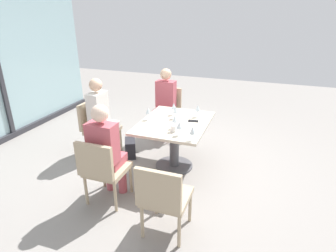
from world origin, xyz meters
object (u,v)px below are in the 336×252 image
Objects in this scene: wine_glass_5 at (148,111)px; wine_glass_6 at (174,106)px; person_far_left at (106,148)px; dining_table_main at (174,133)px; wine_glass_0 at (175,110)px; chair_far_right at (167,109)px; handbag_0 at (130,148)px; chair_near_window at (97,125)px; person_near_window at (102,114)px; wine_glass_4 at (175,119)px; chair_far_left at (103,168)px; person_far_right at (165,100)px; wine_glass_3 at (179,126)px; cell_phone_on_table at (193,121)px; handbag_1 at (150,186)px; coffee_cup at (173,128)px; chair_side_end at (164,196)px; wine_glass_2 at (198,108)px; wine_glass_1 at (192,131)px; handbag_2 at (185,132)px.

wine_glass_5 is 0.43m from wine_glass_6.
dining_table_main is at bearing -27.36° from person_far_left.
chair_far_right is at bearing 26.46° from wine_glass_0.
chair_near_window is at bearing 70.64° from handbag_0.
wine_glass_4 is (-0.22, -1.27, 0.16)m from person_near_window.
person_far_left is (-2.12, 0.00, 0.20)m from chair_far_right.
person_far_right is (2.12, 0.00, 0.20)m from chair_far_left.
person_far_left reaches higher than wine_glass_0.
wine_glass_3 is at bearing -153.15° from person_far_right.
wine_glass_6 is 1.28× the size of cell_phone_on_table.
coffee_cup is at bearing -14.45° from handbag_1.
person_near_window is at bearing 58.57° from handbag_1.
chair_side_end is at bearing -107.35° from chair_far_left.
wine_glass_2 is 1.00× the size of wine_glass_4.
dining_table_main is 1.23m from chair_far_left.
person_far_left is at bearing -145.79° from person_near_window.
person_far_left is at bearing 165.80° from handbag_0.
wine_glass_5 is at bearing -172.87° from person_far_right.
wine_glass_3 is (-0.55, -0.23, 0.00)m from wine_glass_0.
wine_glass_0 reaches higher than handbag_0.
chair_near_window is 1.82m from wine_glass_1.
wine_glass_3 is 1.00× the size of wine_glass_5.
wine_glass_2 is 2.06× the size of coffee_cup.
wine_glass_5 is 1.28× the size of cell_phone_on_table.
wine_glass_3 is at bearing -29.80° from handbag_1.
chair_far_right is at bearing 24.05° from wine_glass_4.
coffee_cup is (-0.30, -0.49, -0.09)m from wine_glass_5.
wine_glass_1 is at bearing -147.57° from wine_glass_6.
chair_far_left is at bearing 173.07° from wine_glass_5.
handbag_1 is at bearing 152.50° from cell_phone_on_table.
chair_far_right is 4.70× the size of wine_glass_2.
wine_glass_4 is at bearing -8.77° from handbag_1.
chair_side_end is at bearing 174.49° from cell_phone_on_table.
chair_far_left is at bearing 163.51° from wine_glass_6.
chair_near_window is at bearing 76.53° from coffee_cup.
chair_near_window is 1.37m from chair_far_right.
person_near_window is 1.00× the size of person_far_left.
chair_side_end is 4.70× the size of wine_glass_0.
wine_glass_6 is at bearing -76.91° from chair_near_window.
wine_glass_6 is 1.30m from handbag_1.
wine_glass_1 is at bearing -144.88° from handbag_2.
handbag_1 is (-0.76, -0.34, -0.72)m from wine_glass_5.
wine_glass_3 is at bearing -151.11° from handbag_2.
handbag_0 is at bearing 94.61° from wine_glass_0.
person_far_left is 1.05m from wine_glass_1.
person_near_window is at bearing -90.00° from chair_near_window.
wine_glass_6 is at bearing 6.30° from handbag_1.
chair_far_right is 1.73m from wine_glass_3.
chair_far_left is 9.67× the size of coffee_cup.
wine_glass_1 and wine_glass_5 have the same top height.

